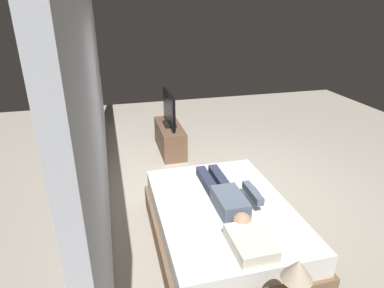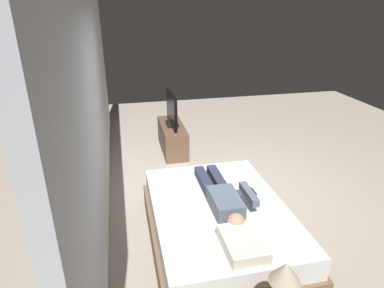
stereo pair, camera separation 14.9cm
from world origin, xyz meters
name	(u,v)px [view 1 (the left image)]	position (x,y,z in m)	size (l,w,h in m)	color
ground_plane	(235,193)	(0.00, 0.00, 0.00)	(10.00, 10.00, 0.00)	#ADA393
back_wall	(94,100)	(0.40, 1.81, 1.40)	(6.40, 0.10, 2.80)	silver
bed	(223,226)	(-1.01, 0.55, 0.26)	(2.03, 1.47, 0.54)	brown
pillow	(250,243)	(-1.70, 0.55, 0.60)	(0.48, 0.34, 0.12)	silver
person	(227,197)	(-0.98, 0.51, 0.62)	(1.26, 0.46, 0.18)	slate
remote	(255,190)	(-0.83, 0.10, 0.55)	(0.15, 0.04, 0.02)	black
tv_stand	(170,138)	(1.69, 0.62, 0.25)	(1.10, 0.40, 0.50)	brown
tv	(169,110)	(1.69, 0.62, 0.78)	(0.88, 0.20, 0.59)	black
lamp	(297,271)	(-2.32, 0.49, 0.85)	(0.22, 0.22, 0.42)	#59595B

